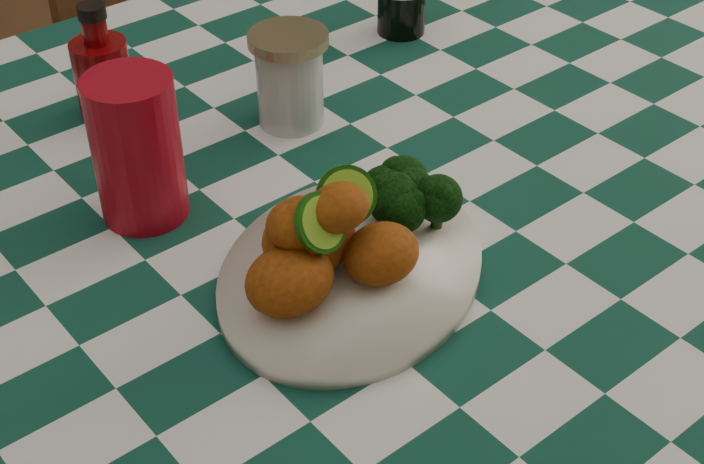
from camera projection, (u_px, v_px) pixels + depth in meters
dining_table at (322, 426)px, 1.28m from camera, size 1.66×1.06×0.79m
plate at (352, 271)px, 0.91m from camera, size 0.36×0.33×0.02m
fried_chicken_pile at (333, 231)px, 0.86m from camera, size 0.15×0.11×0.10m
broccoli_side at (410, 200)px, 0.94m from camera, size 0.07×0.07×0.06m
red_tumbler at (137, 149)px, 0.95m from camera, size 0.11×0.11×0.15m
ketchup_bottle at (100, 61)px, 1.11m from camera, size 0.08×0.08×0.14m
mason_jar at (290, 79)px, 1.10m from camera, size 0.09×0.09×0.11m
wooden_chair_right at (216, 85)px, 1.84m from camera, size 0.44×0.46×0.93m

